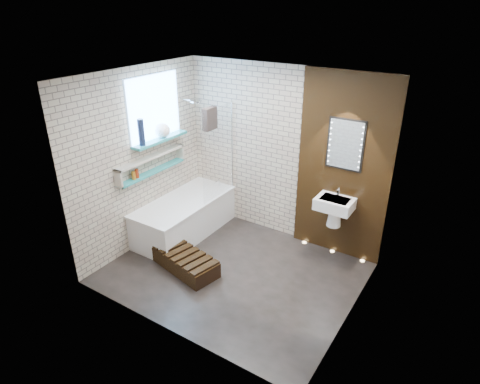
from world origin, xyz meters
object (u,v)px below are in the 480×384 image
Objects in this scene: bath_screen at (218,153)px; led_mirror at (345,145)px; bathtub at (185,216)px; washbasin at (334,208)px; walnut_step at (186,262)px.

bath_screen is 1.89m from led_mirror.
bath_screen is at bearing -169.34° from led_mirror.
bath_screen is (0.35, 0.44, 0.99)m from bathtub.
bathtub is 1.24× the size of bath_screen.
washbasin is at bearing -90.00° from led_mirror.
washbasin reaches higher than bathtub.
walnut_step is (0.62, -0.75, -0.18)m from bathtub.
led_mirror is (1.82, 0.34, 0.37)m from bath_screen.
bath_screen is at bearing -174.22° from washbasin.
walnut_step is at bearing -135.33° from led_mirror.
walnut_step is (-1.55, -1.37, -0.68)m from washbasin.
led_mirror is at bearing 90.00° from washbasin.
bathtub is 3.00× the size of washbasin.
washbasin is at bearing 41.56° from walnut_step.
washbasin is at bearing 16.01° from bathtub.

